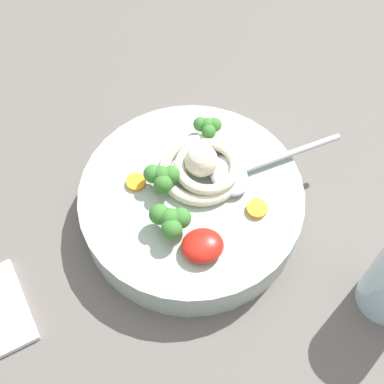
# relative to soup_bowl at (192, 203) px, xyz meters

# --- Properties ---
(table_slab) EXTENTS (1.21, 1.21, 0.04)m
(table_slab) POSITION_rel_soup_bowl_xyz_m (-0.00, -0.04, -0.05)
(table_slab) COLOR #5B5651
(table_slab) RESTS_ON ground
(soup_bowl) EXTENTS (0.27, 0.27, 0.05)m
(soup_bowl) POSITION_rel_soup_bowl_xyz_m (0.00, 0.00, 0.00)
(soup_bowl) COLOR #9EB2A3
(soup_bowl) RESTS_ON table_slab
(noodle_pile) EXTENTS (0.11, 0.11, 0.04)m
(noodle_pile) POSITION_rel_soup_bowl_xyz_m (0.02, 0.02, 0.04)
(noodle_pile) COLOR beige
(noodle_pile) RESTS_ON soup_bowl
(soup_spoon) EXTENTS (0.18, 0.07, 0.02)m
(soup_spoon) POSITION_rel_soup_bowl_xyz_m (0.06, 0.01, 0.03)
(soup_spoon) COLOR #B7B7BC
(soup_spoon) RESTS_ON soup_bowl
(chili_sauce_dollop) EXTENTS (0.05, 0.04, 0.02)m
(chili_sauce_dollop) POSITION_rel_soup_bowl_xyz_m (-0.00, -0.08, 0.04)
(chili_sauce_dollop) COLOR red
(chili_sauce_dollop) RESTS_ON soup_bowl
(broccoli_floret_near_spoon) EXTENTS (0.04, 0.03, 0.03)m
(broccoli_floret_near_spoon) POSITION_rel_soup_bowl_xyz_m (0.03, 0.08, 0.04)
(broccoli_floret_near_spoon) COLOR #7A9E60
(broccoli_floret_near_spoon) RESTS_ON soup_bowl
(broccoli_floret_left) EXTENTS (0.04, 0.04, 0.03)m
(broccoli_floret_left) POSITION_rel_soup_bowl_xyz_m (-0.03, 0.01, 0.05)
(broccoli_floret_left) COLOR #7A9E60
(broccoli_floret_left) RESTS_ON soup_bowl
(broccoli_floret_beside_noodles) EXTENTS (0.05, 0.04, 0.04)m
(broccoli_floret_beside_noodles) POSITION_rel_soup_bowl_xyz_m (-0.03, -0.05, 0.05)
(broccoli_floret_beside_noodles) COLOR #7A9E60
(broccoli_floret_beside_noodles) RESTS_ON soup_bowl
(carrot_slice_beside_chili) EXTENTS (0.02, 0.02, 0.01)m
(carrot_slice_beside_chili) POSITION_rel_soup_bowl_xyz_m (-0.06, 0.02, 0.03)
(carrot_slice_beside_chili) COLOR orange
(carrot_slice_beside_chili) RESTS_ON soup_bowl
(carrot_slice_front) EXTENTS (0.02, 0.02, 0.01)m
(carrot_slice_front) POSITION_rel_soup_bowl_xyz_m (0.07, -0.03, 0.03)
(carrot_slice_front) COLOR orange
(carrot_slice_front) RESTS_ON soup_bowl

